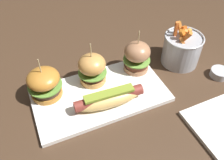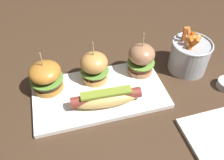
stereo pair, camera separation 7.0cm
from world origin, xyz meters
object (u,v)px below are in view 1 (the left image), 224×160
(hot_dog, at_px, (109,99))
(fries_bucket, at_px, (182,49))
(platter_main, at_px, (100,95))
(sauce_ramekin, at_px, (220,73))
(slider_left, at_px, (44,83))
(slider_center, at_px, (92,69))
(slider_right, at_px, (137,56))

(hot_dog, height_order, fries_bucket, fries_bucket)
(platter_main, bearing_deg, hot_dog, -79.89)
(fries_bucket, height_order, sauce_ramekin, fries_bucket)
(platter_main, distance_m, fries_bucket, 0.32)
(platter_main, relative_size, sauce_ramekin, 6.72)
(hot_dog, bearing_deg, sauce_ramekin, -3.20)
(sauce_ramekin, bearing_deg, fries_bucket, 124.49)
(slider_left, relative_size, slider_center, 0.95)
(slider_left, bearing_deg, slider_right, -0.73)
(slider_center, bearing_deg, slider_right, -1.53)
(slider_center, xyz_separation_m, fries_bucket, (0.31, -0.02, -0.01))
(sauce_ramekin, bearing_deg, slider_center, 161.46)
(platter_main, xyz_separation_m, fries_bucket, (0.31, 0.04, 0.05))
(platter_main, bearing_deg, slider_left, 157.83)
(hot_dog, xyz_separation_m, fries_bucket, (0.30, 0.09, 0.02))
(slider_left, distance_m, sauce_ramekin, 0.55)
(slider_center, xyz_separation_m, slider_right, (0.15, -0.00, 0.00))
(hot_dog, bearing_deg, slider_center, 94.76)
(slider_right, relative_size, fries_bucket, 0.94)
(sauce_ramekin, bearing_deg, hot_dog, 176.80)
(sauce_ramekin, bearing_deg, platter_main, 169.61)
(fries_bucket, bearing_deg, sauce_ramekin, -55.51)
(platter_main, relative_size, slider_right, 2.70)
(slider_left, xyz_separation_m, sauce_ramekin, (0.54, -0.13, -0.05))
(slider_left, xyz_separation_m, fries_bucket, (0.46, -0.02, -0.00))
(platter_main, xyz_separation_m, hot_dog, (0.01, -0.05, 0.03))
(slider_right, bearing_deg, hot_dog, -143.03)
(hot_dog, height_order, slider_center, slider_center)
(sauce_ramekin, bearing_deg, slider_right, 152.23)
(hot_dog, relative_size, slider_left, 1.49)
(platter_main, height_order, sauce_ramekin, sauce_ramekin)
(fries_bucket, relative_size, sauce_ramekin, 2.64)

